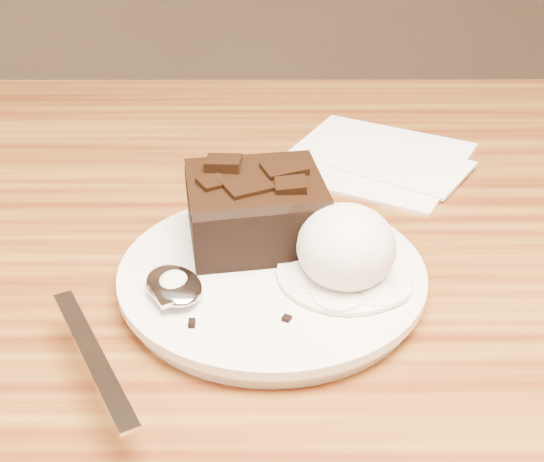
{
  "coord_description": "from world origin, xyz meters",
  "views": [
    {
      "loc": [
        0.0,
        -0.43,
        1.04
      ],
      "look_at": [
        0.0,
        -0.01,
        0.79
      ],
      "focal_mm": 48.46,
      "sensor_mm": 36.0,
      "label": 1
    }
  ],
  "objects_px": {
    "plate": "(272,279)",
    "brownie": "(255,214)",
    "ice_cream_scoop": "(346,247)",
    "napkin": "(374,158)",
    "spoon": "(174,288)"
  },
  "relations": [
    {
      "from": "plate",
      "to": "brownie",
      "type": "height_order",
      "value": "brownie"
    },
    {
      "from": "ice_cream_scoop",
      "to": "napkin",
      "type": "bearing_deg",
      "value": 77.59
    },
    {
      "from": "napkin",
      "to": "brownie",
      "type": "bearing_deg",
      "value": -122.79
    },
    {
      "from": "brownie",
      "to": "spoon",
      "type": "height_order",
      "value": "brownie"
    },
    {
      "from": "ice_cream_scoop",
      "to": "spoon",
      "type": "xyz_separation_m",
      "value": [
        -0.11,
        -0.02,
        -0.02
      ]
    },
    {
      "from": "ice_cream_scoop",
      "to": "napkin",
      "type": "height_order",
      "value": "ice_cream_scoop"
    },
    {
      "from": "ice_cream_scoop",
      "to": "spoon",
      "type": "bearing_deg",
      "value": -169.66
    },
    {
      "from": "brownie",
      "to": "ice_cream_scoop",
      "type": "height_order",
      "value": "ice_cream_scoop"
    },
    {
      "from": "spoon",
      "to": "plate",
      "type": "bearing_deg",
      "value": -2.58
    },
    {
      "from": "plate",
      "to": "brownie",
      "type": "bearing_deg",
      "value": 107.49
    },
    {
      "from": "brownie",
      "to": "napkin",
      "type": "height_order",
      "value": "brownie"
    },
    {
      "from": "ice_cream_scoop",
      "to": "napkin",
      "type": "xyz_separation_m",
      "value": [
        0.05,
        0.21,
        -0.04
      ]
    },
    {
      "from": "plate",
      "to": "brownie",
      "type": "xyz_separation_m",
      "value": [
        -0.01,
        0.04,
        0.03
      ]
    },
    {
      "from": "spoon",
      "to": "napkin",
      "type": "xyz_separation_m",
      "value": [
        0.16,
        0.23,
        -0.02
      ]
    },
    {
      "from": "spoon",
      "to": "napkin",
      "type": "bearing_deg",
      "value": 27.65
    }
  ]
}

